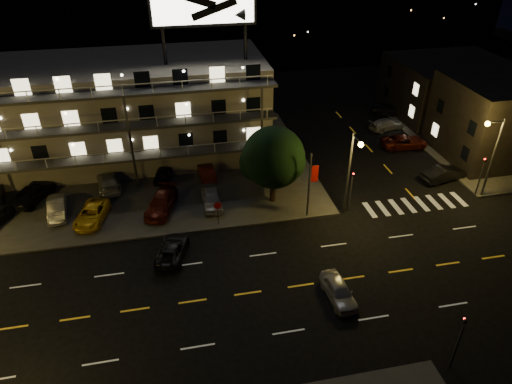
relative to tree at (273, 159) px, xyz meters
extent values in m
plane|color=black|center=(-2.47, -11.39, -4.55)|extent=(140.00, 140.00, 0.00)
cube|color=#383735|center=(-16.47, 8.61, -4.48)|extent=(44.00, 24.00, 0.15)
cube|color=#383735|center=(27.53, 8.61, -4.48)|extent=(16.00, 24.00, 0.15)
cube|color=gray|center=(-12.47, 12.61, 0.45)|extent=(28.00, 12.00, 10.00)
cube|color=gray|center=(-12.47, 12.61, 5.70)|extent=(28.00, 12.00, 0.50)
cube|color=#383735|center=(-12.47, 5.71, -1.40)|extent=(28.00, 1.80, 0.25)
cube|color=#383735|center=(-12.47, 5.71, 1.80)|extent=(28.00, 1.80, 0.25)
cube|color=#383735|center=(-12.47, 5.71, 5.00)|extent=(28.00, 1.80, 0.25)
cylinder|color=black|center=(-8.47, 10.61, 7.70)|extent=(0.36, 0.36, 3.50)
cylinder|color=black|center=(-0.47, 10.61, 7.70)|extent=(0.36, 0.36, 3.50)
cube|color=black|center=(-4.47, 10.61, 11.45)|extent=(10.20, 0.50, 4.20)
cube|color=white|center=(-4.47, 10.31, 11.45)|extent=(9.60, 0.06, 3.60)
cube|color=black|center=(27.53, 4.61, -0.30)|extent=(14.00, 10.00, 8.50)
cube|color=black|center=(27.53, 16.61, -1.05)|extent=(14.00, 12.00, 7.00)
cylinder|color=#2D2D30|center=(6.03, -3.09, -0.55)|extent=(0.20, 0.20, 8.00)
cylinder|color=#2D2D30|center=(6.03, -3.89, 3.25)|extent=(0.12, 1.80, 0.12)
sphere|color=gold|center=(6.03, -4.69, 3.15)|extent=(0.44, 0.44, 0.44)
cylinder|color=#2D2D30|center=(20.03, -3.09, -0.55)|extent=(0.20, 0.20, 8.00)
cylinder|color=#2D2D30|center=(19.23, -3.09, 3.25)|extent=(1.80, 0.12, 0.12)
sphere|color=gold|center=(18.43, -3.09, 3.15)|extent=(0.44, 0.44, 0.44)
cylinder|color=#2D2D30|center=(6.53, -2.89, -2.75)|extent=(0.14, 0.14, 3.60)
imported|color=black|center=(6.53, -2.89, -0.45)|extent=(0.20, 0.16, 1.00)
sphere|color=#FF0C0C|center=(6.53, -3.01, -0.55)|extent=(0.14, 0.14, 0.14)
cylinder|color=#2D2D30|center=(6.53, -19.89, -2.75)|extent=(0.14, 0.14, 3.60)
imported|color=black|center=(6.53, -19.89, -0.45)|extent=(0.20, 0.16, 1.00)
sphere|color=#FF0C0C|center=(6.53, -19.77, -0.55)|extent=(0.14, 0.14, 0.14)
cylinder|color=#2D2D30|center=(19.53, -2.89, -2.75)|extent=(0.14, 0.14, 3.60)
imported|color=black|center=(19.53, -2.89, -0.45)|extent=(0.16, 0.20, 1.00)
sphere|color=#FF0C0C|center=(19.41, -2.89, -0.55)|extent=(0.14, 0.14, 0.14)
cylinder|color=#2D2D30|center=(2.53, -2.99, -1.35)|extent=(0.16, 0.16, 6.40)
cube|color=#A30C0B|center=(2.98, -2.99, -0.15)|extent=(0.60, 0.04, 1.60)
cylinder|color=#2D2D30|center=(-5.47, -2.79, -3.45)|extent=(0.08, 0.08, 2.20)
cylinder|color=#A30C0B|center=(-5.47, -2.84, -2.40)|extent=(0.91, 0.04, 0.91)
cylinder|color=black|center=(0.05, -0.01, -3.10)|extent=(0.55, 0.55, 2.62)
sphere|color=black|center=(0.05, -0.01, 0.17)|extent=(5.67, 5.67, 5.67)
sphere|color=black|center=(-1.26, 0.42, -0.48)|extent=(3.49, 3.49, 3.49)
sphere|color=black|center=(1.25, -0.45, -0.26)|extent=(3.27, 3.27, 3.27)
imported|color=#9C9DA2|center=(-19.45, 1.50, -3.70)|extent=(2.07, 4.42, 1.40)
imported|color=yellow|center=(-16.30, 0.02, -3.75)|extent=(3.22, 5.11, 1.31)
imported|color=#52150B|center=(-10.23, 0.44, -3.66)|extent=(3.65, 5.55, 1.49)
imported|color=#9C9DA2|center=(-5.66, 0.33, -3.66)|extent=(1.86, 4.43, 1.50)
imported|color=black|center=(-22.11, 4.68, -3.70)|extent=(4.20, 5.56, 1.40)
imported|color=#9C9DA2|center=(-15.24, 5.50, -3.65)|extent=(3.01, 5.48, 1.50)
imported|color=black|center=(-9.84, 6.11, -3.73)|extent=(2.53, 4.24, 1.35)
imported|color=#52150B|center=(-5.66, 5.63, -3.72)|extent=(1.85, 4.25, 1.36)
imported|color=black|center=(17.95, 0.39, -3.79)|extent=(4.85, 2.55, 1.52)
imported|color=#52150B|center=(17.50, 7.97, -3.82)|extent=(5.45, 2.85, 1.46)
imported|color=#9C9DA2|center=(17.73, 13.08, -3.88)|extent=(4.94, 2.96, 1.34)
imported|color=black|center=(19.93, 17.21, -3.80)|extent=(4.78, 3.40, 1.51)
imported|color=#9C9DA2|center=(1.78, -13.12, -3.86)|extent=(1.88, 4.14, 1.38)
imported|color=black|center=(-9.59, -6.04, -3.92)|extent=(3.24, 4.92, 1.26)
camera|label=1|loc=(-8.66, -35.00, 19.41)|focal=32.00mm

